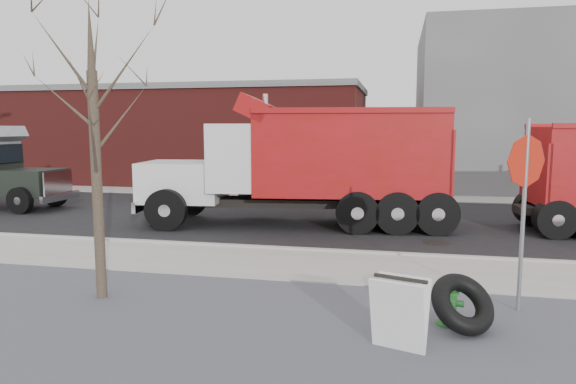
% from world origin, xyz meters
% --- Properties ---
extents(ground, '(120.00, 120.00, 0.00)m').
position_xyz_m(ground, '(0.00, 0.00, 0.00)').
color(ground, '#383328').
rests_on(ground, ground).
extents(gravel_verge, '(60.00, 5.00, 0.03)m').
position_xyz_m(gravel_verge, '(0.00, -3.50, 0.01)').
color(gravel_verge, slate).
rests_on(gravel_verge, ground).
extents(sidewalk, '(60.00, 2.50, 0.06)m').
position_xyz_m(sidewalk, '(0.00, 0.25, 0.03)').
color(sidewalk, '#9E9B93').
rests_on(sidewalk, ground).
extents(curb, '(60.00, 0.15, 0.11)m').
position_xyz_m(curb, '(0.00, 1.55, 0.06)').
color(curb, '#9E9B93').
rests_on(curb, ground).
extents(road, '(60.00, 9.40, 0.02)m').
position_xyz_m(road, '(0.00, 6.30, 0.01)').
color(road, black).
rests_on(road, ground).
extents(far_sidewalk, '(60.00, 2.00, 0.06)m').
position_xyz_m(far_sidewalk, '(0.00, 12.00, 0.03)').
color(far_sidewalk, '#9E9B93').
rests_on(far_sidewalk, ground).
extents(building_grey, '(12.00, 10.00, 8.00)m').
position_xyz_m(building_grey, '(9.00, 18.00, 4.00)').
color(building_grey, gray).
rests_on(building_grey, ground).
extents(building_brick, '(20.20, 8.20, 5.30)m').
position_xyz_m(building_brick, '(-10.00, 17.00, 2.65)').
color(building_brick, maroon).
rests_on(building_brick, ground).
extents(bare_tree, '(3.20, 3.20, 5.20)m').
position_xyz_m(bare_tree, '(-3.20, -2.60, 3.30)').
color(bare_tree, '#382D23').
rests_on(bare_tree, ground).
extents(fire_hydrant, '(0.42, 0.41, 0.74)m').
position_xyz_m(fire_hydrant, '(2.75, -2.66, 0.34)').
color(fire_hydrant, '#286928').
rests_on(fire_hydrant, ground).
extents(truck_tire, '(1.31, 1.28, 0.90)m').
position_xyz_m(truck_tire, '(2.92, -2.86, 0.44)').
color(truck_tire, black).
rests_on(truck_tire, ground).
extents(stop_sign, '(0.69, 0.57, 3.19)m').
position_xyz_m(stop_sign, '(3.93, -1.79, 2.14)').
color(stop_sign, gray).
rests_on(stop_sign, ground).
extents(sandwich_board, '(0.84, 0.67, 1.02)m').
position_xyz_m(sandwich_board, '(1.99, -3.74, 0.54)').
color(sandwich_board, white).
rests_on(sandwich_board, ground).
extents(dump_truck_red_b, '(9.65, 3.77, 3.98)m').
position_xyz_m(dump_truck_red_b, '(-0.80, 4.96, 2.02)').
color(dump_truck_red_b, black).
rests_on(dump_truck_red_b, ground).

